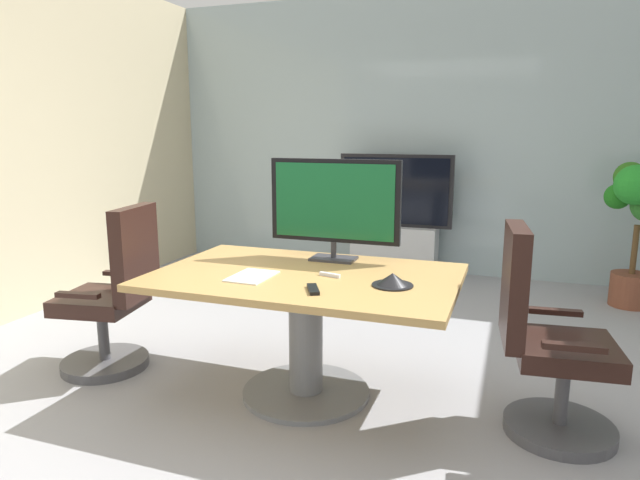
{
  "coord_description": "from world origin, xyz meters",
  "views": [
    {
      "loc": [
        1.05,
        -2.85,
        1.56
      ],
      "look_at": [
        -0.06,
        0.28,
        0.9
      ],
      "focal_mm": 31.09,
      "sensor_mm": 36.0,
      "label": 1
    }
  ],
  "objects_px": {
    "office_chair_left": "(114,302)",
    "office_chair_right": "(546,349)",
    "conference_table": "(306,308)",
    "wall_display_unit": "(395,236)",
    "tv_monitor": "(334,204)",
    "conference_phone": "(393,280)",
    "remote_control": "(313,289)"
  },
  "relations": [
    {
      "from": "remote_control",
      "to": "office_chair_left",
      "type": "bearing_deg",
      "value": 144.29
    },
    {
      "from": "remote_control",
      "to": "wall_display_unit",
      "type": "bearing_deg",
      "value": 68.0
    },
    {
      "from": "tv_monitor",
      "to": "conference_phone",
      "type": "relative_size",
      "value": 3.82
    },
    {
      "from": "office_chair_left",
      "to": "remote_control",
      "type": "distance_m",
      "value": 1.52
    },
    {
      "from": "conference_table",
      "to": "office_chair_left",
      "type": "distance_m",
      "value": 1.31
    },
    {
      "from": "conference_table",
      "to": "office_chair_right",
      "type": "xyz_separation_m",
      "value": [
        1.31,
        0.02,
        -0.09
      ]
    },
    {
      "from": "office_chair_left",
      "to": "office_chair_right",
      "type": "distance_m",
      "value": 2.62
    },
    {
      "from": "tv_monitor",
      "to": "wall_display_unit",
      "type": "xyz_separation_m",
      "value": [
        -0.14,
        2.51,
        -0.67
      ]
    },
    {
      "from": "office_chair_left",
      "to": "remote_control",
      "type": "bearing_deg",
      "value": 71.5
    },
    {
      "from": "wall_display_unit",
      "to": "remote_control",
      "type": "relative_size",
      "value": 7.71
    },
    {
      "from": "remote_control",
      "to": "office_chair_right",
      "type": "bearing_deg",
      "value": -10.12
    },
    {
      "from": "wall_display_unit",
      "to": "tv_monitor",
      "type": "bearing_deg",
      "value": -86.89
    },
    {
      "from": "office_chair_left",
      "to": "wall_display_unit",
      "type": "bearing_deg",
      "value": 148.43
    },
    {
      "from": "tv_monitor",
      "to": "conference_table",
      "type": "bearing_deg",
      "value": -96.75
    },
    {
      "from": "conference_phone",
      "to": "conference_table",
      "type": "bearing_deg",
      "value": 170.92
    },
    {
      "from": "tv_monitor",
      "to": "conference_phone",
      "type": "distance_m",
      "value": 0.75
    },
    {
      "from": "conference_phone",
      "to": "remote_control",
      "type": "xyz_separation_m",
      "value": [
        -0.36,
        -0.23,
        -0.02
      ]
    },
    {
      "from": "conference_table",
      "to": "office_chair_left",
      "type": "relative_size",
      "value": 1.59
    },
    {
      "from": "conference_phone",
      "to": "tv_monitor",
      "type": "bearing_deg",
      "value": 135.6
    },
    {
      "from": "office_chair_left",
      "to": "office_chair_right",
      "type": "bearing_deg",
      "value": 82.85
    },
    {
      "from": "tv_monitor",
      "to": "remote_control",
      "type": "xyz_separation_m",
      "value": [
        0.12,
        -0.7,
        -0.35
      ]
    },
    {
      "from": "office_chair_left",
      "to": "conference_phone",
      "type": "distance_m",
      "value": 1.86
    },
    {
      "from": "conference_table",
      "to": "remote_control",
      "type": "distance_m",
      "value": 0.41
    },
    {
      "from": "office_chair_left",
      "to": "office_chair_right",
      "type": "height_order",
      "value": "same"
    },
    {
      "from": "tv_monitor",
      "to": "wall_display_unit",
      "type": "bearing_deg",
      "value": 93.11
    },
    {
      "from": "office_chair_right",
      "to": "remote_control",
      "type": "height_order",
      "value": "office_chair_right"
    },
    {
      "from": "conference_table",
      "to": "office_chair_right",
      "type": "height_order",
      "value": "office_chair_right"
    },
    {
      "from": "office_chair_right",
      "to": "remote_control",
      "type": "relative_size",
      "value": 6.41
    },
    {
      "from": "conference_table",
      "to": "office_chair_right",
      "type": "bearing_deg",
      "value": 1.04
    },
    {
      "from": "conference_table",
      "to": "wall_display_unit",
      "type": "xyz_separation_m",
      "value": [
        -0.09,
        2.9,
        -0.1
      ]
    },
    {
      "from": "conference_table",
      "to": "tv_monitor",
      "type": "bearing_deg",
      "value": 83.25
    },
    {
      "from": "conference_phone",
      "to": "office_chair_left",
      "type": "bearing_deg",
      "value": 179.72
    }
  ]
}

